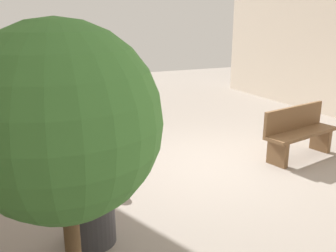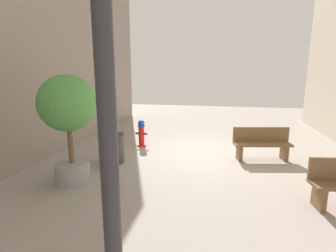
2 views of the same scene
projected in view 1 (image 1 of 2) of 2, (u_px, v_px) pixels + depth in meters
The scene contains 5 objects.
ground_plane at pixel (214, 165), 6.41m from camera, with size 23.40×23.40×0.00m, color gray.
fire_hydrant at pixel (81, 152), 5.71m from camera, with size 0.42×0.40×0.92m.
bench_near at pixel (299, 131), 6.70m from camera, with size 1.69×0.73×0.95m.
planter_tree at pixel (65, 153), 2.31m from camera, with size 1.27×1.27×2.50m.
trash_bin at pixel (91, 209), 4.09m from camera, with size 0.58×0.58×0.84m.
Camera 1 is at (3.25, 5.06, 2.47)m, focal length 38.61 mm.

